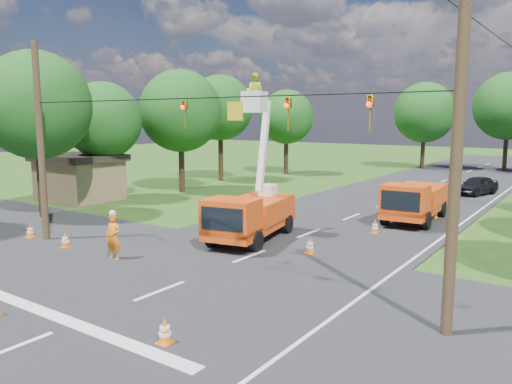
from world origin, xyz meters
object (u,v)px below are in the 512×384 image
Objects in this scene: tree_left_f at (286,117)px; pole_left at (41,143)px; traffic_cone_5 at (30,231)px; tree_far_a at (425,113)px; traffic_cone_1 at (165,331)px; pole_right_near at (457,140)px; tree_left_b at (37,105)px; tree_left_c at (103,121)px; traffic_cone_4 at (65,240)px; second_truck at (414,201)px; tree_left_d at (181,111)px; ground_worker at (113,237)px; distant_car at (477,185)px; bucket_truck at (250,207)px; traffic_cone_6 at (434,212)px; tree_left_e at (220,108)px; tree_far_b at (509,106)px; traffic_cone_3 at (375,226)px; traffic_cone_2 at (310,246)px; shed at (79,177)px.

pole_left is at bearing -79.98° from tree_left_f.
traffic_cone_5 is 43.96m from tree_far_a.
pole_right_near is at bearing 39.30° from traffic_cone_1.
tree_left_c is at bearing 108.43° from tree_left_b.
tree_far_a is at bearing 71.31° from tree_left_c.
second_truck is at bearing 52.99° from traffic_cone_4.
second_truck is 19.64m from traffic_cone_5.
tree_left_d is (-7.55, 15.39, 5.77)m from traffic_cone_4.
traffic_cone_5 is at bearing 169.16° from ground_worker.
ground_worker is 0.46× the size of distant_car.
traffic_cone_6 is at bearing 49.96° from bucket_truck.
traffic_cone_1 is 8.70m from pole_right_near.
tree_far_a is (11.80, 21.00, -0.30)m from tree_left_e.
tree_left_b is (-7.05, 3.39, 5.95)m from traffic_cone_4.
traffic_cone_1 is 13.83m from pole_left.
traffic_cone_1 is at bearing -94.65° from second_truck.
traffic_cone_4 is 47.03m from tree_far_b.
tree_left_c is (-20.52, -17.14, 4.75)m from distant_car.
tree_left_b is at bearing -157.86° from traffic_cone_3.
pole_right_near is 1.07× the size of tree_left_b.
tree_left_d is at bearing 172.93° from second_truck.
bucket_truck is 1.23× the size of second_truck.
traffic_cone_2 and traffic_cone_5 have the same top height.
tree_left_b reaches higher than traffic_cone_5.
bucket_truck is 1.39× the size of shed.
ground_worker is (-7.54, -14.18, -0.25)m from second_truck.
traffic_cone_1 is 14.58m from traffic_cone_3.
tree_left_f is (-5.30, 30.00, 1.19)m from pole_left.
tree_left_e is at bearing 138.99° from pole_right_near.
tree_left_c is at bearing 132.86° from ground_worker.
traffic_cone_3 is at bearing 5.43° from shed.
ground_worker is at bearing -70.87° from tree_left_f.
traffic_cone_3 is (-1.42, -16.19, -0.33)m from distant_car.
tree_far_b is (7.27, 45.35, 5.87)m from ground_worker.
second_truck reaches higher than traffic_cone_2.
traffic_cone_1 is 27.15m from tree_left_d.
traffic_cone_6 is 20.86m from pole_left.
traffic_cone_2 is at bearing -18.60° from bucket_truck.
bucket_truck is 1.88× the size of distant_car.
tree_far_b is at bearing 96.97° from pole_right_near.
traffic_cone_2 is at bearing -79.12° from distant_car.
tree_left_d is at bearing 92.39° from tree_left_b.
traffic_cone_5 is at bearing -101.76° from distant_car.
distant_car is 19.85m from tree_left_f.
tree_far_b reaches higher than traffic_cone_6.
traffic_cone_5 is at bearing -179.29° from pole_right_near.
tree_left_f reaches higher than traffic_cone_6.
second_truck is at bearing -41.84° from tree_left_f.
bucket_truck is at bearing -123.14° from second_truck.
tree_far_b reaches higher than traffic_cone_3.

